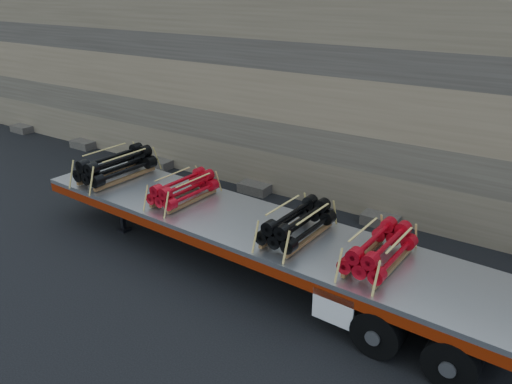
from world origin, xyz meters
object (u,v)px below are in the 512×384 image
at_px(trailer, 249,245).
at_px(bundle_front, 116,166).
at_px(bundle_rear, 379,250).
at_px(bundle_midfront, 184,189).
at_px(bundle_midrear, 297,224).

relative_size(trailer, bundle_front, 5.84).
bearing_deg(bundle_front, bundle_rear, 0.00).
distance_m(bundle_front, bundle_rear, 9.18).
height_order(bundle_front, bundle_rear, bundle_front).
distance_m(trailer, bundle_midfront, 2.66).
xyz_separation_m(bundle_midfront, bundle_rear, (6.13, -0.29, 0.01)).
distance_m(bundle_midfront, bundle_midrear, 3.94).
relative_size(bundle_front, bundle_rear, 1.17).
xyz_separation_m(bundle_front, bundle_midfront, (3.04, -0.14, -0.08)).
height_order(bundle_midrear, bundle_rear, bundle_midrear).
height_order(bundle_front, bundle_midrear, bundle_front).
distance_m(bundle_front, bundle_midfront, 3.04).
bearing_deg(bundle_rear, bundle_midrear, -180.00).
xyz_separation_m(bundle_front, bundle_rear, (9.17, -0.44, -0.06)).
xyz_separation_m(bundle_front, bundle_midrear, (6.97, -0.33, -0.05)).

